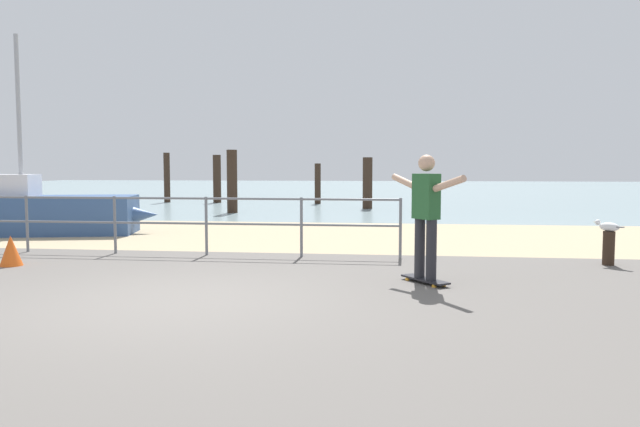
{
  "coord_description": "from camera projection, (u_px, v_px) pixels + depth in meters",
  "views": [
    {
      "loc": [
        2.57,
        -6.64,
        1.57
      ],
      "look_at": [
        1.49,
        2.0,
        0.9
      ],
      "focal_mm": 33.91,
      "sensor_mm": 36.0,
      "label": 1
    }
  ],
  "objects": [
    {
      "name": "seagull",
      "position": [
        608.0,
        226.0,
        9.53
      ],
      "size": [
        0.38,
        0.38,
        0.18
      ],
      "color": "white",
      "rests_on": "bollard_short"
    },
    {
      "name": "beach_strip",
      "position": [
        283.0,
        235.0,
        13.93
      ],
      "size": [
        24.0,
        6.0,
        0.04
      ],
      "primitive_type": "cube",
      "color": "tan",
      "rests_on": "ground"
    },
    {
      "name": "groyne_post_1",
      "position": [
        217.0,
        179.0,
        26.21
      ],
      "size": [
        0.35,
        0.35,
        2.09
      ],
      "primitive_type": "cylinder",
      "color": "#332319",
      "rests_on": "ground"
    },
    {
      "name": "groyne_post_2",
      "position": [
        232.0,
        182.0,
        20.37
      ],
      "size": [
        0.35,
        0.35,
        2.15
      ],
      "primitive_type": "cylinder",
      "color": "#332319",
      "rests_on": "ground"
    },
    {
      "name": "skateboarder",
      "position": [
        426.0,
        209.0,
        8.0
      ],
      "size": [
        0.93,
        1.22,
        1.65
      ],
      "color": "#26262B",
      "rests_on": "skateboard"
    },
    {
      "name": "groyne_post_3",
      "position": [
        318.0,
        184.0,
        25.42
      ],
      "size": [
        0.26,
        0.26,
        1.72
      ],
      "primitive_type": "cylinder",
      "color": "#332319",
      "rests_on": "ground"
    },
    {
      "name": "railing_fence",
      "position": [
        115.0,
        216.0,
        10.81
      ],
      "size": [
        10.21,
        0.05,
        1.05
      ],
      "color": "slate",
      "rests_on": "ground"
    },
    {
      "name": "bollard_short",
      "position": [
        609.0,
        249.0,
        9.55
      ],
      "size": [
        0.18,
        0.18,
        0.56
      ],
      "primitive_type": "cylinder",
      "color": "#332319",
      "rests_on": "ground"
    },
    {
      "name": "traffic_cone",
      "position": [
        11.0,
        251.0,
        9.48
      ],
      "size": [
        0.36,
        0.36,
        0.5
      ],
      "primitive_type": "cone",
      "color": "#E55919",
      "rests_on": "ground"
    },
    {
      "name": "groyne_post_4",
      "position": [
        367.0,
        183.0,
        22.42
      ],
      "size": [
        0.36,
        0.36,
        1.92
      ],
      "primitive_type": "cylinder",
      "color": "#332319",
      "rests_on": "ground"
    },
    {
      "name": "groyne_post_0",
      "position": [
        167.0,
        178.0,
        26.37
      ],
      "size": [
        0.27,
        0.27,
        2.19
      ],
      "primitive_type": "cylinder",
      "color": "#332319",
      "rests_on": "ground"
    },
    {
      "name": "ground_plane",
      "position": [
        135.0,
        325.0,
        6.01
      ],
      "size": [
        24.0,
        10.0,
        0.04
      ],
      "primitive_type": "cube",
      "color": "#605B56",
      "rests_on": "ground"
    },
    {
      "name": "sailboat",
      "position": [
        43.0,
        213.0,
        13.94
      ],
      "size": [
        5.07,
        2.35,
        4.56
      ],
      "color": "#335184",
      "rests_on": "ground"
    },
    {
      "name": "sea_surface",
      "position": [
        358.0,
        190.0,
        41.63
      ],
      "size": [
        72.0,
        50.0,
        0.04
      ],
      "primitive_type": "cube",
      "color": "#849EA3",
      "rests_on": "ground"
    },
    {
      "name": "skateboard",
      "position": [
        425.0,
        280.0,
        8.07
      ],
      "size": [
        0.64,
        0.76,
        0.08
      ],
      "color": "black",
      "rests_on": "ground"
    }
  ]
}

